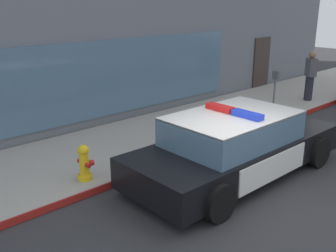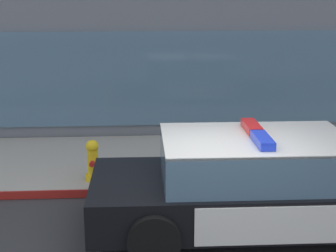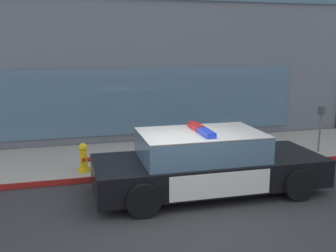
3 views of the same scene
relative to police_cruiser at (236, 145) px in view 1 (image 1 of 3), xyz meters
The scene contains 7 objects.
ground 1.29m from the police_cruiser, 140.45° to the right, with size 48.00×48.00×0.00m, color #303033.
sidewalk 3.04m from the police_cruiser, 106.58° to the left, with size 48.00×3.15×0.15m, color #A39E93.
curb_red_paint 1.64m from the police_cruiser, 123.97° to the left, with size 28.80×0.04×0.14m, color maroon.
police_cruiser is the anchor object (origin of this frame).
fire_hydrant 3.09m from the police_cruiser, 146.73° to the left, with size 0.34×0.39×0.73m.
pedestrian_on_sidewalk 6.87m from the police_cruiser, 16.34° to the left, with size 0.45×0.48×1.71m.
parking_meter 4.55m from the police_cruiser, 23.20° to the left, with size 0.12×0.18×1.34m.
Camera 1 is at (-5.32, -3.92, 3.57)m, focal length 41.94 mm.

